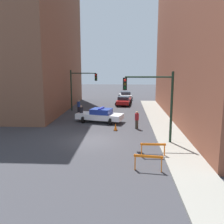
# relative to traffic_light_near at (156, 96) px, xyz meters

# --- Properties ---
(ground_plane) EXTENTS (120.00, 120.00, 0.00)m
(ground_plane) POSITION_rel_traffic_light_near_xyz_m (-4.73, 0.41, -3.53)
(ground_plane) COLOR #38383D
(sidewalk_right) EXTENTS (2.40, 44.00, 0.12)m
(sidewalk_right) POSITION_rel_traffic_light_near_xyz_m (1.47, 0.41, -3.47)
(sidewalk_right) COLOR gray
(sidewalk_right) RESTS_ON ground_plane
(building_corner_left) EXTENTS (14.00, 20.00, 17.16)m
(building_corner_left) POSITION_rel_traffic_light_near_xyz_m (-16.73, 14.41, 5.05)
(building_corner_left) COLOR brown
(building_corner_left) RESTS_ON ground_plane
(traffic_light_near) EXTENTS (3.64, 0.35, 5.20)m
(traffic_light_near) POSITION_rel_traffic_light_near_xyz_m (0.00, 0.00, 0.00)
(traffic_light_near) COLOR black
(traffic_light_near) RESTS_ON sidewalk_right
(traffic_light_far) EXTENTS (3.44, 0.35, 5.20)m
(traffic_light_far) POSITION_rel_traffic_light_near_xyz_m (-8.03, 13.45, -0.13)
(traffic_light_far) COLOR black
(traffic_light_far) RESTS_ON ground_plane
(police_car) EXTENTS (5.02, 3.08, 1.52)m
(police_car) POSITION_rel_traffic_light_near_xyz_m (-4.78, 6.92, -2.81)
(police_car) COLOR white
(police_car) RESTS_ON ground_plane
(parked_car_near) EXTENTS (2.54, 4.45, 1.31)m
(parked_car_near) POSITION_rel_traffic_light_near_xyz_m (-2.45, 18.37, -2.86)
(parked_car_near) COLOR maroon
(parked_car_near) RESTS_ON ground_plane
(parked_car_mid) EXTENTS (2.55, 4.46, 1.31)m
(parked_car_mid) POSITION_rel_traffic_light_near_xyz_m (-2.23, 25.19, -2.86)
(parked_car_mid) COLOR silver
(parked_car_mid) RESTS_ON ground_plane
(pedestrian_crossing) EXTENTS (0.43, 0.43, 1.66)m
(pedestrian_crossing) POSITION_rel_traffic_light_near_xyz_m (-6.80, 7.37, -2.67)
(pedestrian_crossing) COLOR #382D23
(pedestrian_crossing) RESTS_ON ground_plane
(pedestrian_corner) EXTENTS (0.43, 0.43, 1.66)m
(pedestrian_corner) POSITION_rel_traffic_light_near_xyz_m (-7.85, 11.54, -2.67)
(pedestrian_corner) COLOR black
(pedestrian_corner) RESTS_ON ground_plane
(pedestrian_sidewalk) EXTENTS (0.40, 0.40, 1.66)m
(pedestrian_sidewalk) POSITION_rel_traffic_light_near_xyz_m (-1.12, 4.31, -2.67)
(pedestrian_sidewalk) COLOR #382D23
(pedestrian_sidewalk) RESTS_ON ground_plane
(barrier_front) EXTENTS (1.59, 0.37, 0.90)m
(barrier_front) POSITION_rel_traffic_light_near_xyz_m (-0.90, -5.04, -2.91)
(barrier_front) COLOR orange
(barrier_front) RESTS_ON ground_plane
(barrier_mid) EXTENTS (1.60, 0.18, 0.90)m
(barrier_mid) POSITION_rel_traffic_light_near_xyz_m (-0.40, -2.88, -2.91)
(barrier_mid) COLOR orange
(barrier_mid) RESTS_ON ground_plane
(traffic_cone) EXTENTS (0.36, 0.36, 0.66)m
(traffic_cone) POSITION_rel_traffic_light_near_xyz_m (-3.04, 3.55, -3.21)
(traffic_cone) COLOR black
(traffic_cone) RESTS_ON ground_plane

